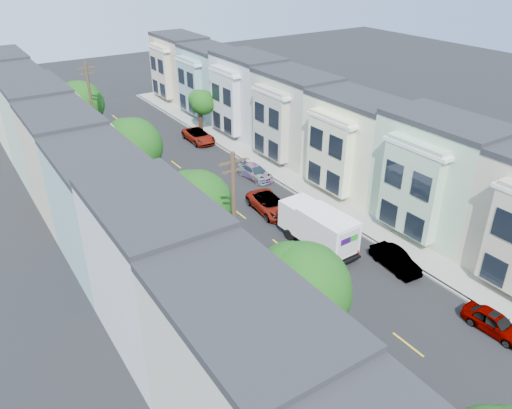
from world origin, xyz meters
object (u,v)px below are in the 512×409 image
Objects in this scene: tree_e at (80,104)px; parked_left_c at (268,302)px; tree_d at (132,147)px; fedex_truck at (318,227)px; lead_sedan at (270,204)px; utility_pole_far at (93,115)px; parked_right_b at (395,260)px; utility_pole_near at (234,235)px; parked_right_d at (199,136)px; parked_left_b at (374,402)px; tree_c at (196,206)px; tree_far_r at (202,103)px; tree_b at (301,291)px; parked_left_d at (184,221)px; parked_right_a at (494,323)px; parked_right_c at (255,172)px.

tree_e is 32.19m from parked_left_c.
tree_d is 1.02× the size of tree_e.
fedex_truck is (8.50, -27.87, -3.42)m from tree_e.
utility_pole_far is at bearing 121.54° from lead_sedan.
tree_d reaches higher than fedex_truck.
tree_d is 21.86m from parked_right_b.
parked_left_c is at bearing -85.34° from tree_d.
utility_pole_near is 29.12m from parked_right_d.
tree_d is 11.99m from lead_sedan.
parked_left_b is 12.50m from parked_right_b.
lead_sedan is 17.90m from parked_right_d.
tree_c is at bearing 90.03° from utility_pole_near.
tree_d is 17.83m from parked_left_c.
tree_b is at bearing -110.49° from tree_far_r.
tree_c is 1.58× the size of parked_left_d.
parked_left_d is at bearing -84.97° from utility_pole_far.
parked_left_c is (1.40, -17.19, -4.53)m from tree_d.
lead_sedan is at bearing 95.18° from parked_right_a.
tree_d reaches higher than parked_left_c.
utility_pole_far reaches higher than parked_right_d.
parked_right_b is at bearing -93.61° from tree_far_r.
parked_right_b is (11.20, -18.20, -4.59)m from tree_d.
tree_b is at bearing -90.02° from utility_pole_near.
parked_left_d is at bearing 174.79° from lead_sedan.
parked_right_c is (9.80, 25.23, -0.12)m from parked_left_b.
tree_far_r is 31.78m from parked_right_b.
tree_d reaches higher than parked_right_a.
utility_pole_near is at bearing -90.00° from tree_e.
lead_sedan is (8.60, 8.80, -4.46)m from utility_pole_near.
fedex_truck is at bearing 123.48° from parked_right_b.
parked_left_d reaches higher than parked_right_d.
utility_pole_far is 2.05× the size of parked_right_d.
lead_sedan is at bearing 25.52° from tree_c.
fedex_truck is 1.28× the size of parked_right_d.
parked_right_d reaches higher than parked_right_c.
tree_d is 1.67× the size of parked_left_d.
parked_right_d is (11.20, 0.51, -4.47)m from utility_pole_far.
tree_d reaches higher than parked_left_d.
tree_far_r is at bearing -5.55° from tree_e.
tree_c reaches higher than parked_left_d.
parked_right_b is (9.80, -12.49, -0.11)m from parked_left_d.
lead_sedan is 6.79m from parked_right_c.
parked_left_b is 1.36× the size of parked_right_b.
parked_left_d reaches higher than parked_right_a.
tree_d is 1.55× the size of tree_far_r.
parked_left_c is (-11.79, -30.58, -2.74)m from tree_far_r.
tree_d is at bearing 90.00° from tree_c.
lead_sedan is at bearing 59.70° from parked_left_c.
tree_c reaches higher than tree_far_r.
tree_c is 1.89× the size of parked_right_a.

